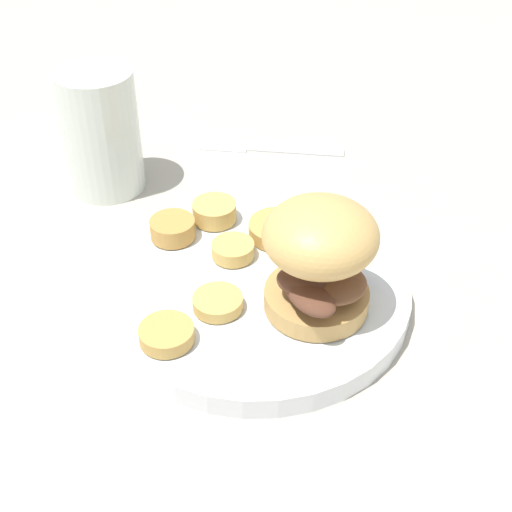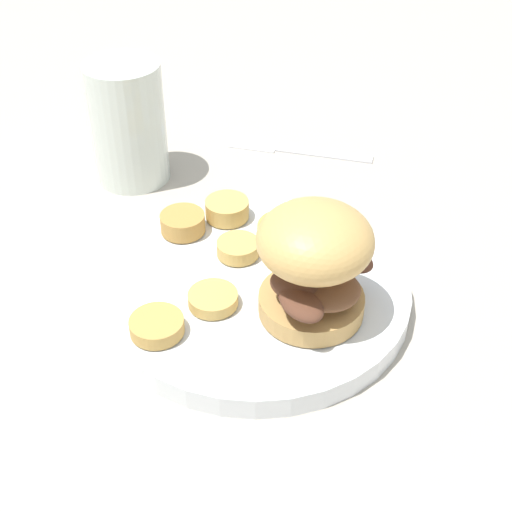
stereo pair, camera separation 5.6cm
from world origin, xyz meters
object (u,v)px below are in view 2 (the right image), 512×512
(dinner_plate, at_px, (256,289))
(fork, at_px, (298,150))
(drinking_glass, at_px, (132,122))
(sandwich, at_px, (315,262))

(dinner_plate, distance_m, fork, 0.25)
(dinner_plate, distance_m, drinking_glass, 0.24)
(drinking_glass, bearing_deg, dinner_plate, 88.86)
(sandwich, xyz_separation_m, drinking_glass, (0.01, -0.29, -0.01))
(sandwich, height_order, drinking_glass, drinking_glass)
(sandwich, bearing_deg, fork, -124.08)
(fork, relative_size, drinking_glass, 1.06)
(fork, bearing_deg, drinking_glass, -16.91)
(sandwich, height_order, fork, sandwich)
(dinner_plate, xyz_separation_m, fork, (-0.17, -0.18, -0.01))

